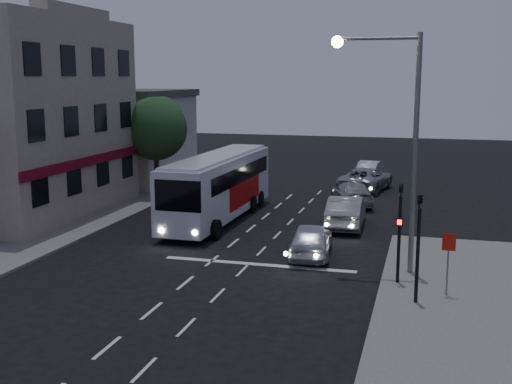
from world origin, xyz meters
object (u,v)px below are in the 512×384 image
(traffic_signal_main, at_px, (400,221))
(street_tree, at_px, (156,126))
(traffic_signal_side, at_px, (419,235))
(car_sedan_b, at_px, (352,193))
(regulatory_sign, at_px, (448,254))
(tour_bus, at_px, (218,185))
(car_extra, at_px, (370,170))
(car_sedan_a, at_px, (346,212))
(car_sedan_c, at_px, (366,179))
(car_suv, at_px, (311,240))
(streetlight, at_px, (398,126))

(traffic_signal_main, relative_size, street_tree, 0.66)
(traffic_signal_side, xyz_separation_m, street_tree, (-16.51, 16.22, 2.08))
(car_sedan_b, xyz_separation_m, regulatory_sign, (5.14, -15.66, 0.91))
(tour_bus, height_order, car_extra, tour_bus)
(car_sedan_a, distance_m, traffic_signal_side, 11.53)
(regulatory_sign, bearing_deg, car_sedan_c, 103.07)
(car_suv, relative_size, street_tree, 0.68)
(car_sedan_b, relative_size, car_sedan_c, 0.85)
(traffic_signal_main, xyz_separation_m, regulatory_sign, (1.70, -1.01, -0.82))
(car_suv, relative_size, traffic_signal_main, 1.03)
(car_sedan_b, xyz_separation_m, traffic_signal_main, (3.44, -14.65, 1.73))
(car_sedan_c, distance_m, traffic_signal_side, 22.15)
(tour_bus, bearing_deg, streetlight, -35.92)
(car_suv, height_order, street_tree, street_tree)
(car_sedan_a, xyz_separation_m, street_tree, (-12.78, 5.43, 3.70))
(car_sedan_c, bearing_deg, traffic_signal_main, 109.39)
(tour_bus, xyz_separation_m, car_suv, (6.02, -5.61, -1.17))
(street_tree, bearing_deg, car_sedan_b, 1.87)
(car_sedan_b, bearing_deg, streetlight, 86.05)
(car_suv, height_order, car_sedan_a, car_sedan_a)
(regulatory_sign, distance_m, street_tree, 23.40)
(traffic_signal_main, bearing_deg, streetlight, 100.20)
(traffic_signal_side, bearing_deg, car_sedan_b, 103.97)
(car_extra, bearing_deg, car_suv, 94.71)
(traffic_signal_main, bearing_deg, regulatory_sign, -30.84)
(tour_bus, relative_size, car_sedan_b, 2.40)
(car_suv, distance_m, regulatory_sign, 6.86)
(car_suv, xyz_separation_m, street_tree, (-12.03, 11.22, 3.78))
(car_sedan_a, height_order, car_extra, car_sedan_a)
(car_sedan_a, xyz_separation_m, car_sedan_c, (-0.09, 10.97, -0.02))
(traffic_signal_side, height_order, regulatory_sign, traffic_signal_side)
(car_extra, height_order, traffic_signal_side, traffic_signal_side)
(tour_bus, relative_size, regulatory_sign, 5.20)
(regulatory_sign, relative_size, streetlight, 0.24)
(traffic_signal_side, bearing_deg, street_tree, 135.50)
(car_sedan_a, distance_m, street_tree, 14.37)
(car_sedan_c, relative_size, street_tree, 0.91)
(regulatory_sign, bearing_deg, tour_bus, 139.98)
(traffic_signal_side, distance_m, street_tree, 23.24)
(streetlight, bearing_deg, street_tree, 140.49)
(traffic_signal_main, bearing_deg, traffic_signal_side, -70.51)
(car_sedan_a, xyz_separation_m, traffic_signal_side, (3.73, -10.79, 1.62))
(tour_bus, height_order, streetlight, streetlight)
(tour_bus, xyz_separation_m, street_tree, (-6.01, 5.61, 2.61))
(tour_bus, xyz_separation_m, car_sedan_c, (6.67, 11.14, -1.11))
(car_sedan_c, height_order, street_tree, street_tree)
(tour_bus, xyz_separation_m, regulatory_sign, (11.49, -9.65, -0.29))
(car_sedan_b, bearing_deg, car_sedan_c, -110.96)
(car_sedan_c, bearing_deg, car_sedan_b, 96.93)
(street_tree, bearing_deg, traffic_signal_side, -44.50)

